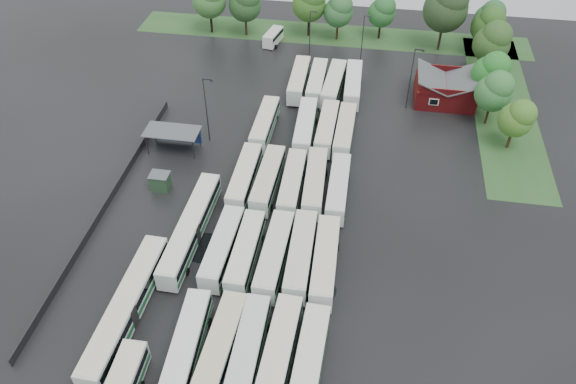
# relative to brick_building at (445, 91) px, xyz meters

# --- Properties ---
(ground) EXTENTS (160.00, 160.00, 0.00)m
(ground) POSITION_rel_brick_building_xyz_m (-24.00, -42.77, -1.87)
(ground) COLOR black
(ground) RESTS_ON ground
(brick_building) EXTENTS (10.07, 8.60, 5.39)m
(brick_building) POSITION_rel_brick_building_xyz_m (0.00, 0.00, 0.00)
(brick_building) COLOR maroon
(brick_building) RESTS_ON ground
(wash_shed) EXTENTS (8.20, 4.20, 3.58)m
(wash_shed) POSITION_rel_brick_building_xyz_m (-41.20, -20.74, 1.12)
(wash_shed) COLOR #2D2D30
(wash_shed) RESTS_ON ground
(utility_hut) EXTENTS (2.70, 2.20, 2.62)m
(utility_hut) POSITION_rel_brick_building_xyz_m (-40.20, -30.17, -0.55)
(utility_hut) COLOR #223D25
(utility_hut) RESTS_ON ground
(grass_strip_north) EXTENTS (80.00, 10.00, 0.01)m
(grass_strip_north) POSITION_rel_brick_building_xyz_m (-22.00, 22.03, -1.86)
(grass_strip_north) COLOR #2B5324
(grass_strip_north) RESTS_ON ground
(grass_strip_east) EXTENTS (10.00, 50.00, 0.01)m
(grass_strip_east) POSITION_rel_brick_building_xyz_m (10.00, 0.03, -1.86)
(grass_strip_east) COLOR #2B5324
(grass_strip_east) RESTS_ON ground
(west_fence) EXTENTS (0.10, 50.00, 1.20)m
(west_fence) POSITION_rel_brick_building_xyz_m (-46.20, -34.77, -1.27)
(west_fence) COLOR #2D2D30
(west_fence) RESTS_ON ground
(bus_r1c0) EXTENTS (3.23, 12.45, 3.43)m
(bus_r1c0) POSITION_rel_brick_building_xyz_m (-28.49, -55.36, 0.02)
(bus_r1c0) COLOR silver
(bus_r1c0) RESTS_ON ground
(bus_r1c1) EXTENTS (3.13, 12.65, 3.50)m
(bus_r1c1) POSITION_rel_brick_building_xyz_m (-25.00, -55.23, 0.06)
(bus_r1c1) COLOR silver
(bus_r1c1) RESTS_ON ground
(bus_r1c2) EXTENTS (2.81, 12.50, 3.47)m
(bus_r1c2) POSITION_rel_brick_building_xyz_m (-22.14, -55.12, 0.04)
(bus_r1c2) COLOR silver
(bus_r1c2) RESTS_ON ground
(bus_r1c3) EXTENTS (3.11, 12.88, 3.56)m
(bus_r1c3) POSITION_rel_brick_building_xyz_m (-18.95, -54.84, 0.09)
(bus_r1c3) COLOR silver
(bus_r1c3) RESTS_ON ground
(bus_r1c4) EXTENTS (3.05, 12.76, 3.53)m
(bus_r1c4) POSITION_rel_brick_building_xyz_m (-15.77, -55.50, 0.08)
(bus_r1c4) COLOR silver
(bus_r1c4) RESTS_ON ground
(bus_r2c0) EXTENTS (2.87, 12.25, 3.39)m
(bus_r2c0) POSITION_rel_brick_building_xyz_m (-28.32, -41.47, 0.00)
(bus_r2c0) COLOR silver
(bus_r2c0) RESTS_ON ground
(bus_r2c1) EXTENTS (2.59, 12.13, 3.38)m
(bus_r2c1) POSITION_rel_brick_building_xyz_m (-25.36, -41.77, -0.01)
(bus_r2c1) COLOR silver
(bus_r2c1) RESTS_ON ground
(bus_r2c2) EXTENTS (2.94, 12.75, 3.54)m
(bus_r2c2) POSITION_rel_brick_building_xyz_m (-21.84, -41.72, 0.08)
(bus_r2c2) COLOR silver
(bus_r2c2) RESTS_ON ground
(bus_r2c3) EXTENTS (3.03, 12.86, 3.56)m
(bus_r2c3) POSITION_rel_brick_building_xyz_m (-18.72, -41.23, 0.09)
(bus_r2c3) COLOR silver
(bus_r2c3) RESTS_ON ground
(bus_r2c4) EXTENTS (3.08, 12.84, 3.55)m
(bus_r2c4) POSITION_rel_brick_building_xyz_m (-15.73, -41.71, 0.09)
(bus_r2c4) COLOR silver
(bus_r2c4) RESTS_ON ground
(bus_r3c0) EXTENTS (2.70, 12.46, 3.47)m
(bus_r3c0) POSITION_rel_brick_building_xyz_m (-28.59, -28.05, 0.04)
(bus_r3c0) COLOR silver
(bus_r3c0) RESTS_ON ground
(bus_r3c1) EXTENTS (2.90, 12.50, 3.47)m
(bus_r3c1) POSITION_rel_brick_building_xyz_m (-25.29, -28.01, 0.04)
(bus_r3c1) COLOR silver
(bus_r3c1) RESTS_ON ground
(bus_r3c2) EXTENTS (2.86, 12.33, 3.42)m
(bus_r3c2) POSITION_rel_brick_building_xyz_m (-21.82, -28.23, 0.01)
(bus_r3c2) COLOR silver
(bus_r3c2) RESTS_ON ground
(bus_r3c3) EXTENTS (3.23, 12.67, 3.50)m
(bus_r3c3) POSITION_rel_brick_building_xyz_m (-18.76, -27.63, 0.06)
(bus_r3c3) COLOR silver
(bus_r3c3) RESTS_ON ground
(bus_r3c4) EXTENTS (2.73, 12.18, 3.38)m
(bus_r3c4) POSITION_rel_brick_building_xyz_m (-15.49, -28.13, -0.01)
(bus_r3c4) COLOR silver
(bus_r3c4) RESTS_ON ground
(bus_r4c0) EXTENTS (2.66, 12.18, 3.38)m
(bus_r4c0) POSITION_rel_brick_building_xyz_m (-28.36, -14.68, -0.00)
(bus_r4c0) COLOR silver
(bus_r4c0) RESTS_ON ground
(bus_r4c2) EXTENTS (3.20, 12.90, 3.56)m
(bus_r4c2) POSITION_rel_brick_building_xyz_m (-21.94, -14.61, 0.09)
(bus_r4c2) COLOR silver
(bus_r4c2) RESTS_ON ground
(bus_r4c3) EXTENTS (2.70, 12.22, 3.39)m
(bus_r4c3) POSITION_rel_brick_building_xyz_m (-18.61, -14.25, 0.00)
(bus_r4c3) COLOR silver
(bus_r4c3) RESTS_ON ground
(bus_r4c4) EXTENTS (2.76, 12.26, 3.40)m
(bus_r4c4) POSITION_rel_brick_building_xyz_m (-15.78, -14.61, 0.01)
(bus_r4c4) COLOR silver
(bus_r4c4) RESTS_ON ground
(bus_r5c1) EXTENTS (2.88, 12.57, 3.49)m
(bus_r5c1) POSITION_rel_brick_building_xyz_m (-25.07, -0.50, 0.05)
(bus_r5c1) COLOR silver
(bus_r5c1) RESTS_ON ground
(bus_r5c2) EXTENTS (2.67, 12.20, 3.39)m
(bus_r5c2) POSITION_rel_brick_building_xyz_m (-21.91, -0.55, -0.00)
(bus_r5c2) COLOR silver
(bus_r5c2) RESTS_ON ground
(bus_r5c3) EXTENTS (3.34, 12.83, 3.54)m
(bus_r5c3) POSITION_rel_brick_building_xyz_m (-18.91, -0.99, 0.08)
(bus_r5c3) COLOR silver
(bus_r5c3) RESTS_ON ground
(bus_r5c4) EXTENTS (3.01, 12.65, 3.50)m
(bus_r5c4) POSITION_rel_brick_building_xyz_m (-15.63, -0.53, 0.06)
(bus_r5c4) COLOR silver
(bus_r5c4) RESTS_ON ground
(artic_bus_west_b) EXTENTS (3.01, 18.48, 3.42)m
(artic_bus_west_b) POSITION_rel_brick_building_xyz_m (-33.08, -38.86, 0.03)
(artic_bus_west_b) COLOR silver
(artic_bus_west_b) RESTS_ON ground
(artic_bus_west_c) EXTENTS (3.16, 19.30, 3.57)m
(artic_bus_west_c) POSITION_rel_brick_building_xyz_m (-36.37, -52.02, 0.11)
(artic_bus_west_c) COLOR silver
(artic_bus_west_c) RESTS_ON ground
(minibus) EXTENTS (3.33, 6.28, 2.60)m
(minibus) POSITION_rel_brick_building_xyz_m (-32.78, 16.10, -0.42)
(minibus) COLOR white
(minibus) RESTS_ON ground
(tree_north_1) EXTENTS (6.44, 6.44, 10.67)m
(tree_north_1) POSITION_rel_brick_building_xyz_m (-38.76, 18.94, 5.00)
(tree_north_1) COLOR #3B2815
(tree_north_1) RESTS_ON ground
(tree_north_2) EXTENTS (6.72, 6.72, 11.13)m
(tree_north_2) POSITION_rel_brick_building_xyz_m (-26.15, 20.75, 5.30)
(tree_north_2) COLOR black
(tree_north_2) RESTS_ON ground
(tree_north_3) EXTENTS (5.80, 5.80, 9.61)m
(tree_north_3) POSITION_rel_brick_building_xyz_m (-20.26, 20.10, 4.32)
(tree_north_3) COLOR #382312
(tree_north_3) RESTS_ON ground
(tree_north_4) EXTENTS (5.46, 5.46, 9.04)m
(tree_north_4) POSITION_rel_brick_building_xyz_m (-11.83, 21.86, 3.95)
(tree_north_4) COLOR black
(tree_north_4) RESTS_ON ground
(tree_north_5) EXTENTS (8.39, 8.39, 13.90)m
(tree_north_5) POSITION_rel_brick_building_xyz_m (-0.04, 18.78, 7.08)
(tree_north_5) COLOR #34281A
(tree_north_5) RESTS_ON ground
(tree_north_6) EXTENTS (5.81, 5.81, 9.62)m
(tree_north_6) POSITION_rel_brick_building_xyz_m (8.69, 21.45, 4.33)
(tree_north_6) COLOR black
(tree_north_6) RESTS_ON ground
(tree_east_0) EXTENTS (5.23, 5.20, 8.61)m
(tree_east_0) POSITION_rel_brick_building_xyz_m (9.38, -12.24, 3.67)
(tree_east_0) COLOR #3B2A17
(tree_east_0) RESTS_ON ground
(tree_east_1) EXTENTS (5.81, 5.81, 9.61)m
(tree_east_1) POSITION_rel_brick_building_xyz_m (6.63, -6.02, 4.32)
(tree_east_1) COLOR #341D10
(tree_east_1) RESTS_ON ground
(tree_east_2) EXTENTS (5.91, 5.91, 9.79)m
(tree_east_2) POSITION_rel_brick_building_xyz_m (6.72, -0.02, 4.43)
(tree_east_2) COLOR #3A2313
(tree_east_2) RESTS_ON ground
(tree_east_3) EXTENTS (6.54, 6.54, 10.83)m
(tree_east_3) POSITION_rel_brick_building_xyz_m (7.77, 9.52, 5.11)
(tree_east_3) COLOR #3B2E20
(tree_east_3) RESTS_ON ground
(tree_east_4) EXTENTS (6.09, 6.09, 10.09)m
(tree_east_4) POSITION_rel_brick_building_xyz_m (7.94, 17.46, 4.62)
(tree_east_4) COLOR black
(tree_east_4) RESTS_ON ground
(lamp_post_ne) EXTENTS (1.67, 0.33, 10.86)m
(lamp_post_ne) POSITION_rel_brick_building_xyz_m (-6.17, -3.32, 4.44)
(lamp_post_ne) COLOR #2D2D30
(lamp_post_ne) RESTS_ON ground
(lamp_post_nw) EXTENTS (1.69, 0.33, 10.98)m
(lamp_post_nw) POSITION_rel_brick_building_xyz_m (-36.47, -17.73, 4.51)
(lamp_post_nw) COLOR #2D2D30
(lamp_post_nw) RESTS_ON ground
(lamp_post_back_w) EXTENTS (1.39, 0.27, 9.01)m
(lamp_post_back_w) POSITION_rel_brick_building_xyz_m (-24.84, 12.34, 3.37)
(lamp_post_back_w) COLOR #2D2D30
(lamp_post_back_w) RESTS_ON ground
(lamp_post_back_e) EXTENTS (1.44, 0.28, 9.33)m
(lamp_post_back_e) POSITION_rel_brick_building_xyz_m (-14.88, 11.30, 3.55)
(lamp_post_back_e) COLOR #2D2D30
(lamp_post_back_e) RESTS_ON ground
(puddle_2) EXTENTS (5.25, 5.25, 0.01)m
(puddle_2) POSITION_rel_brick_building_xyz_m (-31.14, -40.21, -1.86)
(puddle_2) COLOR black
(puddle_2) RESTS_ON ground
(puddle_3) EXTENTS (4.28, 4.28, 0.01)m
(puddle_3) POSITION_rel_brick_building_xyz_m (-16.11, -44.51, -1.86)
(puddle_3) COLOR black
(puddle_3) RESTS_ON ground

